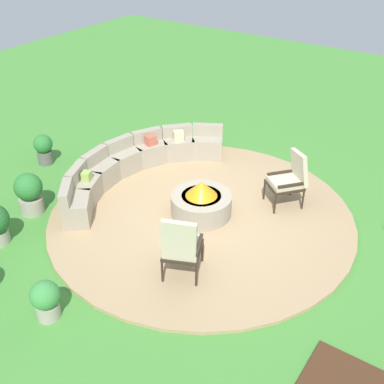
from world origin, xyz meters
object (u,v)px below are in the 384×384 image
(lounge_chair_front_left, at_px, (181,246))
(potted_plant_3, at_px, (44,148))
(lounge_chair_front_right, at_px, (290,178))
(potted_plant_5, at_px, (29,192))
(curved_stone_bench, at_px, (135,164))
(potted_plant_4, at_px, (46,299))
(fire_pit, at_px, (201,202))

(lounge_chair_front_left, xyz_separation_m, potted_plant_3, (1.28, 4.52, -0.27))
(lounge_chair_front_right, relative_size, potted_plant_5, 1.35)
(potted_plant_3, bearing_deg, curved_stone_bench, -74.39)
(lounge_chair_front_right, bearing_deg, potted_plant_4, 110.49)
(lounge_chair_front_left, relative_size, potted_plant_3, 1.72)
(curved_stone_bench, relative_size, potted_plant_5, 5.11)
(lounge_chair_front_right, distance_m, potted_plant_5, 4.69)
(fire_pit, xyz_separation_m, potted_plant_4, (-3.18, 0.41, 0.02))
(curved_stone_bench, bearing_deg, potted_plant_4, -158.14)
(lounge_chair_front_left, xyz_separation_m, potted_plant_4, (-1.66, 1.06, -0.29))
(fire_pit, bearing_deg, potted_plant_4, 172.56)
(lounge_chair_front_left, bearing_deg, potted_plant_5, 157.62)
(potted_plant_3, relative_size, potted_plant_5, 0.84)
(lounge_chair_front_left, height_order, potted_plant_4, lounge_chair_front_left)
(fire_pit, height_order, potted_plant_4, fire_pit)
(curved_stone_bench, relative_size, potted_plant_4, 6.60)
(lounge_chair_front_left, xyz_separation_m, lounge_chair_front_right, (2.71, -0.48, -0.02))
(fire_pit, relative_size, lounge_chair_front_right, 1.02)
(curved_stone_bench, xyz_separation_m, lounge_chair_front_left, (-1.85, -2.47, 0.28))
(potted_plant_5, bearing_deg, lounge_chair_front_right, -53.20)
(potted_plant_4, bearing_deg, potted_plant_5, 54.87)
(lounge_chair_front_left, height_order, lounge_chair_front_right, lounge_chair_front_left)
(curved_stone_bench, bearing_deg, potted_plant_5, 157.70)
(lounge_chair_front_right, xyz_separation_m, potted_plant_5, (-2.81, 3.76, -0.19))
(fire_pit, bearing_deg, potted_plant_3, 93.46)
(curved_stone_bench, xyz_separation_m, potted_plant_5, (-1.96, 0.80, 0.07))
(fire_pit, relative_size, lounge_chair_front_left, 0.96)
(potted_plant_5, bearing_deg, potted_plant_3, 41.93)
(lounge_chair_front_right, distance_m, potted_plant_4, 4.64)
(lounge_chair_front_left, bearing_deg, fire_pit, 89.03)
(curved_stone_bench, xyz_separation_m, lounge_chair_front_right, (0.85, -2.95, 0.26))
(lounge_chair_front_left, height_order, potted_plant_3, lounge_chair_front_left)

